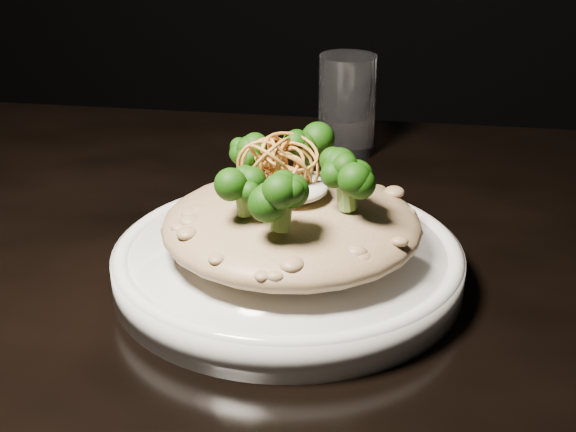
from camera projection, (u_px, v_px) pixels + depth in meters
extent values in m
cube|color=black|center=(365.00, 300.00, 0.63)|extent=(1.10, 0.80, 0.04)
cylinder|color=black|center=(36.00, 383.00, 1.15)|extent=(0.05, 0.05, 0.71)
cylinder|color=silver|center=(288.00, 265.00, 0.61)|extent=(0.27, 0.27, 0.03)
ellipsoid|color=brown|center=(292.00, 224.00, 0.60)|extent=(0.19, 0.19, 0.04)
ellipsoid|color=silver|center=(292.00, 187.00, 0.59)|extent=(0.05, 0.05, 0.02)
cylinder|color=white|center=(347.00, 105.00, 0.86)|extent=(0.07, 0.07, 0.11)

